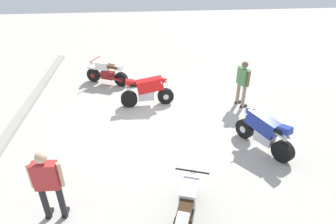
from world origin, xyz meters
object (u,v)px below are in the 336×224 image
Objects in this scene: motorcycle_blue_sportbike at (264,131)px; motorcycle_cream_vintage at (107,73)px; motorcycle_silver_cruiser at (187,208)px; motorcycle_red_sportbike at (148,90)px; person_in_red_shirt at (48,182)px; person_in_green_shirt at (243,81)px.

motorcycle_cream_vintage is at bearing 14.60° from motorcycle_blue_sportbike.
motorcycle_silver_cruiser is at bearing 132.67° from motorcycle_cream_vintage.
motorcycle_blue_sportbike reaches higher than motorcycle_silver_cruiser.
person_in_red_shirt is at bearing -117.98° from motorcycle_red_sportbike.
motorcycle_silver_cruiser is (-7.55, -2.19, 0.03)m from motorcycle_cream_vintage.
person_in_green_shirt reaches higher than motorcycle_silver_cruiser.
motorcycle_cream_vintage is 7.00m from motorcycle_blue_sportbike.
person_in_red_shirt is at bearing 112.09° from motorcycle_cream_vintage.
motorcycle_silver_cruiser is 2.82m from person_in_red_shirt.
motorcycle_red_sportbike is at bearing 24.97° from motorcycle_silver_cruiser.
motorcycle_silver_cruiser is 1.16× the size of person_in_red_shirt.
motorcycle_red_sportbike is 1.13× the size of person_in_red_shirt.
motorcycle_cream_vintage is at bearing 35.37° from motorcycle_silver_cruiser.
person_in_red_shirt is 1.02× the size of person_in_green_shirt.
motorcycle_cream_vintage is 0.90× the size of motorcycle_silver_cruiser.
motorcycle_blue_sportbike is 1.06× the size of person_in_green_shirt.
motorcycle_red_sportbike is at bearing 154.23° from motorcycle_cream_vintage.
motorcycle_blue_sportbike is at bearing -67.29° from person_in_red_shirt.
person_in_green_shirt is at bearing -47.96° from person_in_red_shirt.
motorcycle_blue_sportbike is at bearing 159.59° from motorcycle_cream_vintage.
person_in_red_shirt reaches higher than motorcycle_cream_vintage.
motorcycle_cream_vintage is 1.01× the size of motorcycle_blue_sportbike.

